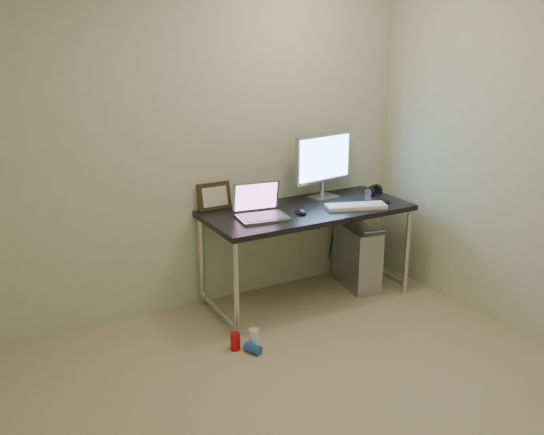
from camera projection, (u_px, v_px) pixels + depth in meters
The scene contains 17 objects.
floor at pixel (327, 423), 3.31m from camera, with size 3.50×3.50×0.00m, color tan.
wall_back at pixel (196, 145), 4.39m from camera, with size 3.50×0.02×2.50m, color beige.
desk at pixel (307, 218), 4.62m from camera, with size 1.59×0.69×0.75m.
tower_computer at pixel (357, 256), 5.00m from camera, with size 0.29×0.52×0.54m.
cable_a at pixel (333, 231), 5.16m from camera, with size 0.01×0.01×0.70m, color black.
cable_b at pixel (343, 233), 5.19m from camera, with size 0.01×0.01×0.72m, color black.
can_red at pixel (235, 341), 4.04m from camera, with size 0.07×0.07×0.12m, color red.
can_white at pixel (254, 338), 4.08m from camera, with size 0.07×0.07×0.13m, color white.
can_blue at pixel (253, 349), 4.01m from camera, with size 0.06×0.06×0.12m, color #1C54AC.
laptop at pixel (260, 209), 4.37m from camera, with size 0.39×0.33×0.24m.
monitor at pixel (324, 161), 4.78m from camera, with size 0.55×0.19×0.52m.
keyboard at pixel (356, 206), 4.60m from camera, with size 0.46×0.15×0.03m, color white.
mouse_right at pixel (384, 200), 4.74m from camera, with size 0.08×0.12×0.04m, color black.
mouse_left at pixel (301, 211), 4.46m from camera, with size 0.08×0.12×0.04m, color black.
headphones at pixel (373, 191), 4.97m from camera, with size 0.17×0.09×0.10m.
picture_frame at pixel (214, 196), 4.53m from camera, with size 0.26×0.03×0.21m, color black.
webcam at pixel (246, 196), 4.61m from camera, with size 0.04×0.03×0.12m.
Camera 1 is at (-1.63, -2.31, 2.07)m, focal length 40.00 mm.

